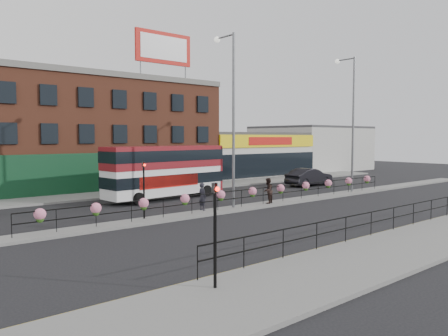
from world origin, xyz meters
TOP-DOWN VIEW (x-y plane):
  - ground at (0.00, 0.00)m, footprint 120.00×120.00m
  - south_pavement at (0.00, -12.00)m, footprint 60.00×4.00m
  - north_pavement at (0.00, 12.00)m, footprint 60.00×4.00m
  - median at (0.00, 0.00)m, footprint 60.00×1.60m
  - yellow_line_inner at (0.00, -9.70)m, footprint 60.00×0.10m
  - yellow_line_outer at (0.00, -9.88)m, footprint 60.00×0.10m
  - brick_building at (-4.00, 19.96)m, footprint 25.00×12.21m
  - supermarket at (16.00, 19.90)m, footprint 15.00×12.25m
  - warehouse_east at (30.75, 20.00)m, footprint 14.50×12.00m
  - billboard at (2.50, 14.99)m, footprint 6.00×0.29m
  - median_railing at (-0.00, 0.00)m, footprint 30.04×0.56m
  - south_railing at (-2.00, -10.10)m, footprint 20.04×0.05m
  - double_decker_bus at (-2.24, 7.23)m, footprint 10.19×3.31m
  - car at (13.34, 6.06)m, footprint 1.85×5.21m
  - pedestrian_a at (-3.80, 0.55)m, footprint 0.63×0.41m
  - pedestrian_b at (1.40, -0.05)m, footprint 1.33×1.28m
  - lamp_column_west at (-1.53, 0.48)m, footprint 0.40×1.97m
  - lamp_column_east at (11.74, 0.46)m, footprint 0.40×1.98m
  - traffic_light_south at (-12.00, -11.01)m, footprint 0.15×0.28m
  - traffic_light_median at (-8.00, 0.39)m, footprint 0.15×0.28m

SIDE VIEW (x-z plane):
  - ground at x=0.00m, z-range 0.00..0.00m
  - yellow_line_inner at x=0.00m, z-range 0.00..0.01m
  - yellow_line_outer at x=0.00m, z-range 0.00..0.01m
  - south_pavement at x=0.00m, z-range 0.00..0.15m
  - north_pavement at x=0.00m, z-range 0.00..0.15m
  - median at x=0.00m, z-range 0.00..0.15m
  - car at x=13.34m, z-range 0.00..1.71m
  - south_railing at x=-2.00m, z-range 0.40..1.52m
  - pedestrian_a at x=-3.80m, z-range 0.15..1.87m
  - pedestrian_b at x=1.40m, z-range 0.15..1.91m
  - median_railing at x=0.00m, z-range 0.43..1.66m
  - traffic_light_south at x=-12.00m, z-range 0.64..4.29m
  - traffic_light_median at x=-8.00m, z-range 0.64..4.29m
  - double_decker_bus at x=-2.24m, z-range 0.46..4.51m
  - supermarket at x=16.00m, z-range 0.00..5.30m
  - warehouse_east at x=30.75m, z-range 0.00..6.30m
  - brick_building at x=-4.00m, z-range -0.02..10.28m
  - lamp_column_west at x=-1.53m, z-range 1.19..12.44m
  - lamp_column_east at x=11.74m, z-range 1.19..12.47m
  - billboard at x=2.50m, z-range 10.98..15.38m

